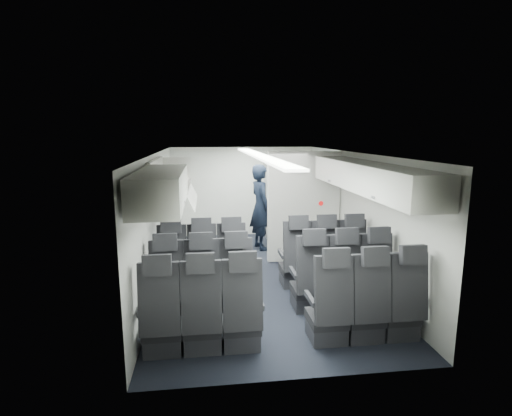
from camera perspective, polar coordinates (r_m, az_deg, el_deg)
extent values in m
cube|color=black|center=(7.10, 0.42, -9.79)|extent=(3.40, 6.00, 0.01)
cube|color=white|center=(6.67, 0.44, 7.84)|extent=(3.40, 6.00, 0.01)
cube|color=silver|center=(9.74, -1.96, 2.36)|extent=(3.40, 0.01, 2.15)
cube|color=silver|center=(3.96, 6.41, -10.10)|extent=(3.40, 0.01, 2.15)
cube|color=silver|center=(6.79, -13.94, -1.58)|extent=(0.01, 6.00, 2.15)
cube|color=silver|center=(7.23, 13.91, -0.85)|extent=(0.01, 6.00, 2.15)
cube|color=white|center=(6.67, 0.44, 7.50)|extent=(0.25, 5.52, 0.03)
cube|color=black|center=(6.55, -11.60, -9.26)|extent=(0.44, 0.46, 0.12)
cube|color=#2D2D33|center=(6.61, -11.54, -10.56)|extent=(0.42, 0.42, 0.22)
cube|color=black|center=(6.20, -11.90, -6.03)|extent=(0.44, 0.20, 0.80)
cube|color=black|center=(6.05, -12.08, -2.53)|extent=(0.30, 0.12, 0.23)
cube|color=#2D2D33|center=(6.45, -13.67, -7.02)|extent=(0.05, 0.40, 0.06)
cube|color=#2D2D33|center=(6.42, -9.74, -6.97)|extent=(0.05, 0.40, 0.06)
cube|color=black|center=(6.53, -7.61, -9.19)|extent=(0.44, 0.46, 0.12)
cube|color=#2D2D33|center=(6.59, -7.57, -10.50)|extent=(0.42, 0.42, 0.22)
cube|color=black|center=(6.18, -7.71, -5.95)|extent=(0.44, 0.20, 0.80)
cube|color=black|center=(6.03, -7.81, -2.44)|extent=(0.30, 0.12, 0.23)
cube|color=#2D2D33|center=(6.42, -9.65, -6.97)|extent=(0.05, 0.40, 0.06)
cube|color=#2D2D33|center=(6.41, -5.69, -6.88)|extent=(0.05, 0.40, 0.06)
cube|color=black|center=(6.54, -3.61, -9.08)|extent=(0.44, 0.46, 0.12)
cube|color=#2D2D33|center=(6.60, -3.60, -10.39)|extent=(0.42, 0.42, 0.22)
cube|color=black|center=(6.19, -3.52, -5.84)|extent=(0.44, 0.20, 0.80)
cube|color=black|center=(6.04, -3.54, -2.34)|extent=(0.30, 0.12, 0.23)
cube|color=#2D2D33|center=(6.41, -5.60, -6.88)|extent=(0.05, 0.40, 0.06)
cube|color=#2D2D33|center=(6.44, -1.66, -6.76)|extent=(0.05, 0.40, 0.06)
cube|color=black|center=(6.68, 5.43, -8.68)|extent=(0.44, 0.46, 0.12)
cube|color=#2D2D33|center=(6.74, 5.40, -9.96)|extent=(0.42, 0.42, 0.22)
cube|color=black|center=(6.34, 5.93, -5.48)|extent=(0.44, 0.20, 0.80)
cube|color=black|center=(6.20, 6.11, -2.05)|extent=(0.30, 0.12, 0.23)
cube|color=#2D2D33|center=(6.52, 3.63, -6.54)|extent=(0.05, 0.40, 0.06)
cube|color=#2D2D33|center=(6.62, 7.39, -6.36)|extent=(0.05, 0.40, 0.06)
cube|color=black|center=(6.79, 9.17, -8.44)|extent=(0.44, 0.46, 0.12)
cube|color=#2D2D33|center=(6.85, 9.13, -9.71)|extent=(0.42, 0.42, 0.22)
cube|color=black|center=(6.46, 9.84, -5.29)|extent=(0.44, 0.20, 0.80)
cube|color=black|center=(6.31, 10.09, -1.92)|extent=(0.30, 0.12, 0.23)
cube|color=#2D2D33|center=(6.62, 7.48, -6.35)|extent=(0.05, 0.40, 0.06)
cube|color=#2D2D33|center=(6.74, 11.12, -6.15)|extent=(0.05, 0.40, 0.06)
cube|color=black|center=(6.93, 12.78, -8.19)|extent=(0.44, 0.46, 0.12)
cube|color=#2D2D33|center=(6.98, 12.72, -9.43)|extent=(0.42, 0.42, 0.22)
cube|color=black|center=(6.60, 13.59, -5.08)|extent=(0.44, 0.20, 0.80)
cube|color=black|center=(6.46, 13.90, -1.78)|extent=(0.30, 0.12, 0.23)
cube|color=#2D2D33|center=(6.75, 11.20, -6.14)|extent=(0.05, 0.40, 0.06)
cube|color=#2D2D33|center=(6.90, 14.68, -5.92)|extent=(0.05, 0.40, 0.06)
cube|color=black|center=(5.71, -12.25, -12.31)|extent=(0.44, 0.46, 0.12)
cube|color=#2D2D33|center=(5.78, -12.18, -13.77)|extent=(0.42, 0.42, 0.22)
cube|color=black|center=(5.35, -12.63, -8.78)|extent=(0.44, 0.20, 0.80)
cube|color=black|center=(5.18, -12.86, -4.78)|extent=(0.30, 0.12, 0.23)
cube|color=#2D2D33|center=(5.61, -14.66, -9.79)|extent=(0.05, 0.40, 0.06)
cube|color=#2D2D33|center=(5.57, -10.10, -9.75)|extent=(0.05, 0.40, 0.06)
cube|color=black|center=(5.69, -7.63, -12.25)|extent=(0.44, 0.46, 0.12)
cube|color=#2D2D33|center=(5.75, -7.59, -13.72)|extent=(0.42, 0.42, 0.22)
cube|color=black|center=(5.32, -7.75, -8.70)|extent=(0.44, 0.20, 0.80)
cube|color=black|center=(5.16, -7.86, -4.69)|extent=(0.30, 0.12, 0.23)
cube|color=#2D2D33|center=(5.57, -9.99, -9.75)|extent=(0.05, 0.40, 0.06)
cube|color=#2D2D33|center=(5.56, -5.40, -9.65)|extent=(0.05, 0.40, 0.06)
cube|color=black|center=(5.70, -3.00, -12.12)|extent=(0.44, 0.46, 0.12)
cube|color=#2D2D33|center=(5.77, -2.98, -13.58)|extent=(0.42, 0.42, 0.22)
cube|color=black|center=(5.34, -2.86, -8.56)|extent=(0.44, 0.20, 0.80)
cube|color=black|center=(5.17, -2.86, -4.56)|extent=(0.30, 0.12, 0.23)
cube|color=#2D2D33|center=(5.56, -5.29, -9.65)|extent=(0.05, 0.40, 0.06)
cube|color=#2D2D33|center=(5.59, -0.72, -9.49)|extent=(0.05, 0.40, 0.06)
cube|color=black|center=(5.87, 7.40, -11.53)|extent=(0.44, 0.46, 0.12)
cube|color=#2D2D33|center=(5.93, 7.36, -12.96)|extent=(0.42, 0.42, 0.22)
cube|color=black|center=(5.51, 8.09, -8.04)|extent=(0.44, 0.20, 0.80)
cube|color=black|center=(5.35, 8.34, -4.14)|extent=(0.30, 0.12, 0.23)
cube|color=#2D2D33|center=(5.69, 5.37, -9.18)|extent=(0.05, 0.40, 0.06)
cube|color=#2D2D33|center=(5.80, 9.67, -8.91)|extent=(0.05, 0.40, 0.06)
cube|color=black|center=(5.99, 11.64, -11.18)|extent=(0.44, 0.46, 0.12)
cube|color=#2D2D33|center=(6.05, 11.59, -12.59)|extent=(0.42, 0.42, 0.22)
cube|color=black|center=(5.64, 12.54, -7.74)|extent=(0.44, 0.20, 0.80)
cube|color=black|center=(5.49, 12.89, -3.93)|extent=(0.30, 0.12, 0.23)
cube|color=#2D2D33|center=(5.80, 9.76, -8.90)|extent=(0.05, 0.40, 0.06)
cube|color=#2D2D33|center=(5.94, 13.87, -8.59)|extent=(0.05, 0.40, 0.06)
cube|color=black|center=(6.15, 15.69, -10.80)|extent=(0.44, 0.46, 0.12)
cube|color=#2D2D33|center=(6.21, 15.61, -12.17)|extent=(0.42, 0.42, 0.22)
cube|color=black|center=(5.81, 16.76, -7.41)|extent=(0.44, 0.20, 0.80)
cube|color=black|center=(5.66, 17.18, -3.70)|extent=(0.30, 0.12, 0.23)
cube|color=#2D2D33|center=(5.94, 13.96, -8.58)|extent=(0.05, 0.40, 0.06)
cube|color=#2D2D33|center=(6.11, 17.85, -8.24)|extent=(0.05, 0.40, 0.06)
cube|color=black|center=(4.90, -13.14, -16.39)|extent=(0.44, 0.46, 0.12)
cube|color=#2D2D33|center=(4.97, -13.06, -18.03)|extent=(0.42, 0.42, 0.22)
cube|color=black|center=(4.51, -13.67, -12.55)|extent=(0.44, 0.20, 0.80)
cube|color=black|center=(4.33, -13.97, -7.93)|extent=(0.30, 0.12, 0.23)
cube|color=#2D2D33|center=(4.78, -16.02, -13.52)|extent=(0.05, 0.40, 0.06)
cube|color=#2D2D33|center=(4.73, -10.60, -13.53)|extent=(0.05, 0.40, 0.06)
cube|color=black|center=(4.87, -7.65, -16.35)|extent=(0.44, 0.46, 0.12)
cube|color=#2D2D33|center=(4.95, -7.60, -18.00)|extent=(0.42, 0.42, 0.22)
cube|color=black|center=(4.48, -7.80, -12.49)|extent=(0.44, 0.20, 0.80)
cube|color=black|center=(4.30, -7.94, -7.84)|extent=(0.30, 0.12, 0.23)
cube|color=#2D2D33|center=(4.73, -10.48, -13.53)|extent=(0.05, 0.40, 0.06)
cube|color=#2D2D33|center=(4.73, -5.00, -13.42)|extent=(0.05, 0.40, 0.06)
cube|color=black|center=(4.89, -2.15, -16.17)|extent=(0.44, 0.46, 0.12)
cube|color=#2D2D33|center=(4.96, -2.14, -17.82)|extent=(0.42, 0.42, 0.22)
cube|color=black|center=(4.50, -1.93, -12.31)|extent=(0.44, 0.20, 0.80)
cube|color=black|center=(4.31, -1.90, -7.67)|extent=(0.30, 0.12, 0.23)
cube|color=#2D2D33|center=(4.73, -4.87, -13.41)|extent=(0.05, 0.40, 0.06)
cube|color=#2D2D33|center=(4.76, 0.56, -13.18)|extent=(0.05, 0.40, 0.06)
cube|color=black|center=(5.08, 10.06, -15.27)|extent=(0.44, 0.46, 0.12)
cube|color=#2D2D33|center=(5.15, 10.00, -16.87)|extent=(0.42, 0.42, 0.22)
cube|color=black|center=(4.70, 11.05, -11.46)|extent=(0.44, 0.20, 0.80)
cube|color=black|center=(4.52, 11.43, -6.99)|extent=(0.30, 0.12, 0.23)
cube|color=#2D2D33|center=(4.88, 7.74, -12.70)|extent=(0.05, 0.40, 0.06)
cube|color=#2D2D33|center=(5.00, 12.73, -12.25)|extent=(0.05, 0.40, 0.06)
cube|color=black|center=(5.22, 14.94, -14.72)|extent=(0.44, 0.46, 0.12)
cube|color=#2D2D33|center=(5.29, 14.85, -16.29)|extent=(0.42, 0.42, 0.22)
cube|color=black|center=(4.86, 16.18, -10.96)|extent=(0.44, 0.20, 0.80)
cube|color=black|center=(4.69, 16.68, -6.62)|extent=(0.30, 0.12, 0.23)
cube|color=#2D2D33|center=(5.01, 12.84, -12.24)|extent=(0.05, 0.40, 0.06)
cube|color=#2D2D33|center=(5.17, 17.52, -11.74)|extent=(0.05, 0.40, 0.06)
cube|color=black|center=(5.40, 19.50, -14.11)|extent=(0.44, 0.46, 0.12)
cube|color=#2D2D33|center=(5.47, 19.39, -15.63)|extent=(0.42, 0.42, 0.22)
cube|color=black|center=(5.05, 20.95, -10.42)|extent=(0.44, 0.20, 0.80)
cube|color=black|center=(4.88, 21.54, -6.22)|extent=(0.30, 0.12, 0.23)
cube|color=#2D2D33|center=(5.17, 17.62, -11.72)|extent=(0.05, 0.40, 0.06)
cube|color=#2D2D33|center=(5.37, 21.97, -11.18)|extent=(0.05, 0.40, 0.06)
cube|color=white|center=(4.66, -13.42, 2.78)|extent=(0.52, 1.80, 0.40)
cylinder|color=slate|center=(4.67, -10.28, 0.92)|extent=(0.04, 0.10, 0.04)
cube|color=#9E9E93|center=(6.42, -11.75, 3.12)|extent=(0.52, 1.70, 0.04)
cube|color=white|center=(6.42, -14.14, 4.82)|extent=(0.06, 1.70, 0.44)
cube|color=white|center=(5.57, -12.46, 4.06)|extent=(0.52, 0.04, 0.40)
cube|color=white|center=(7.22, -11.33, 5.55)|extent=(0.52, 0.04, 0.40)
cube|color=white|center=(6.42, -9.49, 2.21)|extent=(0.21, 1.61, 0.38)
cube|color=white|center=(5.18, 19.15, 3.24)|extent=(0.52, 1.80, 0.40)
cylinder|color=slate|center=(5.09, 16.52, 1.45)|extent=(0.04, 0.10, 0.04)
cube|color=white|center=(6.78, 12.59, 5.18)|extent=(0.52, 1.70, 0.40)
cylinder|color=slate|center=(6.72, 10.52, 3.83)|extent=(0.04, 0.10, 0.04)
cube|color=silver|center=(7.76, 6.81, 0.17)|extent=(1.40, 0.12, 2.13)
cube|color=white|center=(7.56, 6.11, 5.30)|extent=(0.24, 0.01, 0.10)
cube|color=red|center=(7.54, 5.76, 5.29)|extent=(0.13, 0.01, 0.04)
cube|color=red|center=(7.57, 6.87, 5.30)|extent=(0.05, 0.01, 0.03)
cylinder|color=white|center=(7.76, 9.24, 0.67)|extent=(0.11, 0.01, 0.11)
cylinder|color=red|center=(7.76, 9.26, 0.66)|extent=(0.09, 0.01, 0.09)
cube|color=#939399|center=(9.62, 3.85, 1.49)|extent=(0.85, 0.50, 1.90)
cube|color=#3F3F42|center=(9.45, 4.12, -1.46)|extent=(0.80, 0.01, 0.02)
cube|color=#3F3F42|center=(9.36, 4.16, 1.54)|extent=(0.80, 0.01, 0.02)
cube|color=#3F3F42|center=(9.30, 4.20, 4.58)|extent=(0.80, 0.01, 0.02)
cube|color=silver|center=(8.32, -12.31, -0.17)|extent=(0.10, 0.92, 1.86)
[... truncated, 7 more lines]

